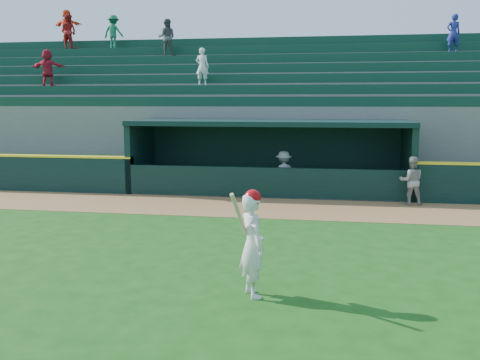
{
  "coord_description": "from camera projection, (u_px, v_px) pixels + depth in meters",
  "views": [
    {
      "loc": [
        2.0,
        -10.43,
        3.1
      ],
      "look_at": [
        0.0,
        1.6,
        1.3
      ],
      "focal_mm": 40.0,
      "sensor_mm": 36.0,
      "label": 1
    }
  ],
  "objects": [
    {
      "name": "dugout",
      "position": [
        270.0,
        152.0,
        18.56
      ],
      "size": [
        9.4,
        2.8,
        2.46
      ],
      "color": "slate",
      "rests_on": "ground"
    },
    {
      "name": "stands",
      "position": [
        281.0,
        118.0,
        22.88
      ],
      "size": [
        34.5,
        6.25,
        7.55
      ],
      "color": "slate",
      "rests_on": "ground"
    },
    {
      "name": "ground",
      "position": [
        227.0,
        254.0,
        10.95
      ],
      "size": [
        120.0,
        120.0,
        0.0
      ],
      "primitive_type": "plane",
      "color": "#184B12",
      "rests_on": "ground"
    },
    {
      "name": "dugout_player_front",
      "position": [
        411.0,
        181.0,
        16.04
      ],
      "size": [
        0.73,
        0.58,
        1.47
      ],
      "primitive_type": "imported",
      "rotation": [
        0.0,
        0.0,
        3.17
      ],
      "color": "#979792",
      "rests_on": "ground"
    },
    {
      "name": "warning_track",
      "position": [
        258.0,
        207.0,
        15.73
      ],
      "size": [
        40.0,
        3.0,
        0.01
      ],
      "primitive_type": "cube",
      "color": "olive",
      "rests_on": "ground"
    },
    {
      "name": "batter_at_plate",
      "position": [
        252.0,
        243.0,
        8.48
      ],
      "size": [
        0.65,
        0.83,
        1.75
      ],
      "color": "silver",
      "rests_on": "ground"
    },
    {
      "name": "dugout_player_inside",
      "position": [
        284.0,
        173.0,
        17.78
      ],
      "size": [
        1.08,
        0.86,
        1.47
      ],
      "primitive_type": "imported",
      "rotation": [
        0.0,
        0.0,
        3.52
      ],
      "color": "#ACACA7",
      "rests_on": "ground"
    }
  ]
}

